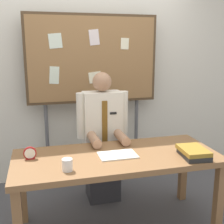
{
  "coord_description": "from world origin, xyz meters",
  "views": [
    {
      "loc": [
        -0.65,
        -2.29,
        1.66
      ],
      "look_at": [
        0.0,
        0.17,
        1.07
      ],
      "focal_mm": 45.96,
      "sensor_mm": 36.0,
      "label": 1
    }
  ],
  "objects_px": {
    "bulletin_board": "(93,62)",
    "open_notebook": "(118,155)",
    "book_stack": "(194,153)",
    "desk_clock": "(30,154)",
    "person": "(103,142)",
    "coffee_mug": "(67,165)",
    "desk": "(117,164)"
  },
  "relations": [
    {
      "from": "book_stack",
      "to": "coffee_mug",
      "type": "relative_size",
      "value": 3.21
    },
    {
      "from": "book_stack",
      "to": "desk_clock",
      "type": "relative_size",
      "value": 2.85
    },
    {
      "from": "desk",
      "to": "coffee_mug",
      "type": "xyz_separation_m",
      "value": [
        -0.46,
        -0.22,
        0.13
      ]
    },
    {
      "from": "person",
      "to": "book_stack",
      "type": "xyz_separation_m",
      "value": [
        0.63,
        -0.78,
        0.11
      ]
    },
    {
      "from": "desk",
      "to": "coffee_mug",
      "type": "relative_size",
      "value": 18.77
    },
    {
      "from": "person",
      "to": "open_notebook",
      "type": "xyz_separation_m",
      "value": [
        0.0,
        -0.59,
        0.08
      ]
    },
    {
      "from": "book_stack",
      "to": "person",
      "type": "bearing_deg",
      "value": 128.73
    },
    {
      "from": "book_stack",
      "to": "desk_clock",
      "type": "xyz_separation_m",
      "value": [
        -1.37,
        0.31,
        0.01
      ]
    },
    {
      "from": "book_stack",
      "to": "open_notebook",
      "type": "height_order",
      "value": "book_stack"
    },
    {
      "from": "open_notebook",
      "to": "coffee_mug",
      "type": "xyz_separation_m",
      "value": [
        -0.46,
        -0.2,
        0.04
      ]
    },
    {
      "from": "desk",
      "to": "desk_clock",
      "type": "relative_size",
      "value": 16.63
    },
    {
      "from": "desk_clock",
      "to": "desk",
      "type": "bearing_deg",
      "value": -7.37
    },
    {
      "from": "bulletin_board",
      "to": "desk",
      "type": "bearing_deg",
      "value": -89.98
    },
    {
      "from": "person",
      "to": "coffee_mug",
      "type": "distance_m",
      "value": 0.92
    },
    {
      "from": "open_notebook",
      "to": "desk_clock",
      "type": "distance_m",
      "value": 0.75
    },
    {
      "from": "open_notebook",
      "to": "book_stack",
      "type": "bearing_deg",
      "value": -17.36
    },
    {
      "from": "open_notebook",
      "to": "desk_clock",
      "type": "bearing_deg",
      "value": 171.16
    },
    {
      "from": "desk",
      "to": "bulletin_board",
      "type": "bearing_deg",
      "value": 90.02
    },
    {
      "from": "bulletin_board",
      "to": "open_notebook",
      "type": "xyz_separation_m",
      "value": [
        0.0,
        -1.07,
        -0.75
      ]
    },
    {
      "from": "person",
      "to": "desk_clock",
      "type": "relative_size",
      "value": 12.93
    },
    {
      "from": "bulletin_board",
      "to": "desk_clock",
      "type": "relative_size",
      "value": 18.66
    },
    {
      "from": "bulletin_board",
      "to": "open_notebook",
      "type": "relative_size",
      "value": 6.15
    },
    {
      "from": "person",
      "to": "desk_clock",
      "type": "xyz_separation_m",
      "value": [
        -0.74,
        -0.47,
        0.12
      ]
    },
    {
      "from": "desk_clock",
      "to": "coffee_mug",
      "type": "bearing_deg",
      "value": -48.18
    },
    {
      "from": "book_stack",
      "to": "open_notebook",
      "type": "bearing_deg",
      "value": 162.64
    },
    {
      "from": "desk",
      "to": "book_stack",
      "type": "bearing_deg",
      "value": -18.9
    },
    {
      "from": "bulletin_board",
      "to": "open_notebook",
      "type": "height_order",
      "value": "bulletin_board"
    },
    {
      "from": "open_notebook",
      "to": "coffee_mug",
      "type": "relative_size",
      "value": 3.42
    },
    {
      "from": "desk",
      "to": "coffee_mug",
      "type": "bearing_deg",
      "value": -154.55
    },
    {
      "from": "bulletin_board",
      "to": "open_notebook",
      "type": "bearing_deg",
      "value": -89.75
    },
    {
      "from": "desk",
      "to": "person",
      "type": "height_order",
      "value": "person"
    },
    {
      "from": "desk",
      "to": "open_notebook",
      "type": "distance_m",
      "value": 0.09
    }
  ]
}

